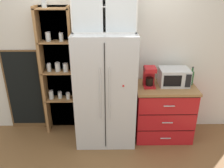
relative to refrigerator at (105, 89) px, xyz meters
The scene contains 12 objects.
ground_plane 0.86m from the refrigerator, 90.00° to the right, with size 10.77×10.77×0.00m, color brown.
wall_back_cream 0.57m from the refrigerator, 90.00° to the left, with size 5.07×0.10×2.55m, color silver.
refrigerator is the anchor object (origin of this frame).
pantry_shelf_column 0.82m from the refrigerator, 158.86° to the left, with size 0.55×0.26×2.12m.
counter_cabinet 1.01m from the refrigerator, ahead, with size 0.91×0.61×0.89m.
microwave 1.06m from the refrigerator, ahead, with size 0.44×0.33×0.26m.
coffee_maker 0.69m from the refrigerator, ahead, with size 0.17×0.20×0.31m.
mug_cream 0.93m from the refrigerator, ahead, with size 0.11×0.07×0.08m.
mug_charcoal 0.92m from the refrigerator, ahead, with size 0.12×0.09×0.08m.
bottle_green 1.33m from the refrigerator, ahead, with size 0.06×0.06×0.28m.
upper_cabinet 1.20m from the refrigerator, 90.00° to the left, with size 0.85×0.32×0.67m.
chalkboard_menu 1.38m from the refrigerator, 166.86° to the left, with size 0.60×0.04×1.38m.
Camera 1 is at (0.06, -3.15, 2.34)m, focal length 37.30 mm.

